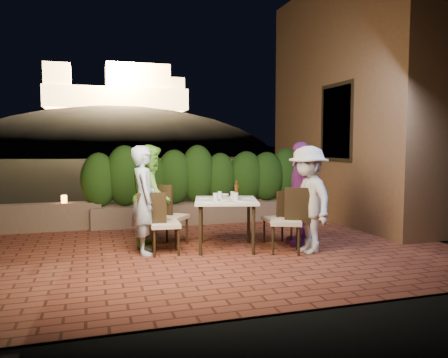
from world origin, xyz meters
name	(u,v)px	position (x,y,z in m)	size (l,w,h in m)	color
ground	(223,251)	(0.00, 0.00, -0.02)	(400.00, 400.00, 0.00)	black
terrace_floor	(214,247)	(0.00, 0.50, -0.07)	(7.00, 6.00, 0.15)	brown
building_wall	(358,100)	(3.60, 2.00, 2.50)	(1.60, 5.00, 5.00)	brown
window_pane	(338,123)	(2.82, 1.50, 2.00)	(0.08, 1.00, 1.40)	black
window_frame	(337,122)	(2.81, 1.50, 2.00)	(0.06, 1.15, 1.55)	black
planter	(200,213)	(0.20, 2.30, 0.20)	(4.20, 0.55, 0.40)	brown
hedge	(199,175)	(0.20, 2.30, 0.95)	(4.00, 0.70, 1.10)	#1A3A0F
parapet	(38,218)	(-2.80, 2.30, 0.25)	(2.20, 0.30, 0.50)	brown
hill	(119,181)	(2.00, 60.00, -4.00)	(52.00, 40.00, 22.00)	black
fortress	(117,82)	(2.00, 60.00, 10.50)	(26.00, 8.00, 8.00)	#FFCC7A
dining_table	(226,224)	(0.06, 0.05, 0.38)	(0.91, 0.91, 0.75)	white
plate_nw	(208,201)	(-0.26, -0.09, 0.76)	(0.20, 0.20, 0.01)	white
plate_sw	(205,197)	(-0.19, 0.33, 0.76)	(0.23, 0.23, 0.01)	white
plate_ne	(245,201)	(0.26, -0.24, 0.76)	(0.22, 0.22, 0.01)	white
plate_se	(245,197)	(0.41, 0.17, 0.76)	(0.20, 0.20, 0.01)	white
plate_centre	(225,199)	(0.03, 0.04, 0.76)	(0.19, 0.19, 0.01)	white
plate_front	(230,202)	(0.02, -0.28, 0.76)	(0.21, 0.21, 0.01)	white
glass_nw	(216,197)	(-0.14, -0.08, 0.81)	(0.07, 0.07, 0.12)	silver
glass_sw	(220,195)	(0.01, 0.23, 0.80)	(0.06, 0.06, 0.11)	silver
glass_ne	(236,197)	(0.16, -0.10, 0.81)	(0.07, 0.07, 0.12)	silver
glass_se	(233,195)	(0.20, 0.17, 0.80)	(0.06, 0.06, 0.10)	silver
beer_bottle	(236,190)	(0.22, 0.05, 0.89)	(0.06, 0.06, 0.29)	#47250B
bowl	(224,195)	(0.12, 0.38, 0.77)	(0.17, 0.17, 0.04)	white
chair_left_front	(165,223)	(-0.87, 0.02, 0.45)	(0.41, 0.41, 0.89)	black
chair_left_back	(171,216)	(-0.70, 0.49, 0.47)	(0.44, 0.44, 0.95)	black
chair_right_front	(286,220)	(0.82, -0.42, 0.48)	(0.44, 0.44, 0.95)	black
chair_right_back	(278,218)	(0.92, 0.09, 0.42)	(0.39, 0.39, 0.84)	black
diner_blue	(144,200)	(-1.15, 0.12, 0.78)	(0.57, 0.37, 1.56)	#ADC9DF
diner_green	(151,195)	(-0.98, 0.61, 0.78)	(0.76, 0.59, 1.57)	#78D241
diner_white	(308,200)	(1.13, -0.50, 0.78)	(1.00, 0.58, 1.55)	silver
diner_purple	(300,193)	(1.26, -0.01, 0.81)	(0.95, 0.39, 1.62)	#742775
parapet_lamp	(64,199)	(-2.35, 2.30, 0.57)	(0.10, 0.10, 0.14)	orange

